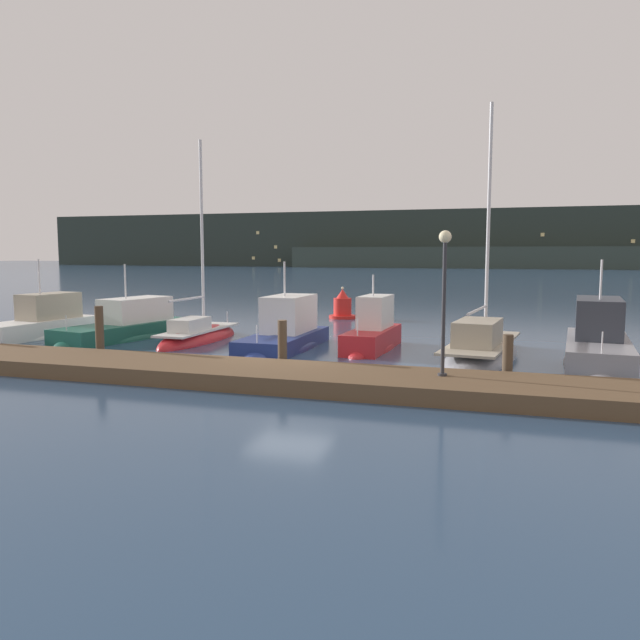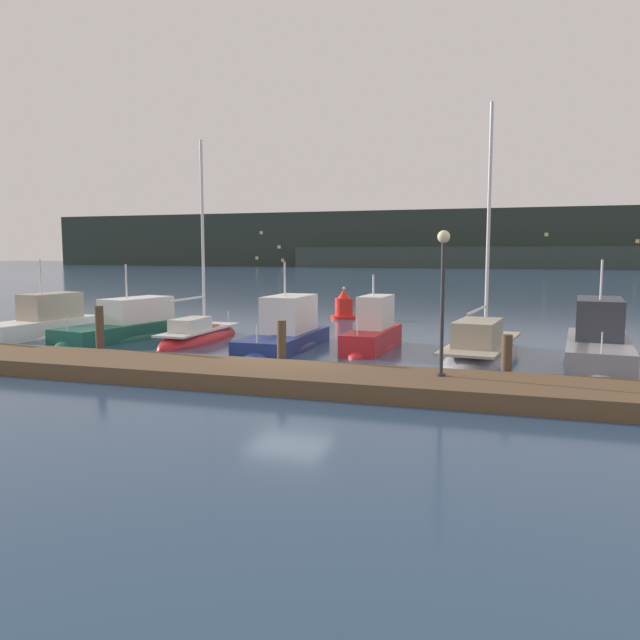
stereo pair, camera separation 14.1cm
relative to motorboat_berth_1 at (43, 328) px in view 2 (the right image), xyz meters
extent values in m
plane|color=navy|center=(12.78, -3.76, -0.35)|extent=(400.00, 400.00, 0.00)
cube|color=brown|center=(12.78, -6.01, -0.13)|extent=(35.40, 2.80, 0.45)
cylinder|color=#4C3D2D|center=(6.27, -4.36, 0.57)|extent=(0.28, 0.28, 1.84)
cylinder|color=#4C3D2D|center=(12.78, -4.36, 0.44)|extent=(0.28, 0.28, 1.59)
cylinder|color=#4C3D2D|center=(19.30, -4.36, 0.35)|extent=(0.28, 0.28, 1.41)
ellipsoid|color=white|center=(-0.01, -0.11, -0.35)|extent=(2.53, 5.95, 0.93)
cube|color=white|center=(-0.01, -0.11, 0.01)|extent=(2.31, 5.35, 0.73)
cube|color=#A39984|center=(0.05, 0.47, 0.93)|extent=(1.57, 2.67, 1.11)
cube|color=black|center=(0.18, 1.62, 1.10)|extent=(1.17, 0.35, 0.50)
cylinder|color=silver|center=(0.00, 0.01, 2.23)|extent=(0.07, 0.07, 1.48)
ellipsoid|color=#195647|center=(3.73, 0.61, -0.35)|extent=(3.45, 7.26, 1.08)
cube|color=#195647|center=(3.73, 0.61, -0.03)|extent=(3.14, 6.54, 0.64)
cube|color=silver|center=(3.86, 1.30, 0.81)|extent=(2.03, 3.29, 1.03)
cube|color=black|center=(4.11, 2.67, 0.96)|extent=(1.34, 0.46, 0.47)
cylinder|color=silver|center=(3.76, 0.75, 2.05)|extent=(0.07, 0.07, 1.45)
cylinder|color=silver|center=(3.19, -2.26, 0.59)|extent=(0.04, 0.04, 0.60)
ellipsoid|color=red|center=(7.10, 0.85, -0.35)|extent=(1.67, 5.94, 1.22)
cube|color=silver|center=(7.10, 0.85, 0.11)|extent=(1.40, 4.99, 0.08)
cube|color=silver|center=(7.11, 0.14, 0.41)|extent=(0.98, 1.91, 0.51)
cylinder|color=silver|center=(7.10, 1.32, 3.94)|extent=(0.12, 0.12, 7.66)
cylinder|color=silver|center=(7.11, -0.05, 1.44)|extent=(0.12, 2.74, 0.09)
cylinder|color=silver|center=(7.07, 3.57, 0.36)|extent=(0.04, 0.04, 0.50)
ellipsoid|color=navy|center=(11.15, 0.03, -0.35)|extent=(2.11, 6.06, 1.23)
cube|color=navy|center=(11.15, 0.03, -0.07)|extent=(1.94, 5.46, 0.57)
cube|color=silver|center=(11.15, 0.63, 0.92)|extent=(1.43, 2.67, 1.39)
cube|color=black|center=(11.14, 1.84, 1.12)|extent=(1.26, 0.27, 0.62)
cylinder|color=silver|center=(11.15, 0.15, 2.26)|extent=(0.07, 0.07, 1.31)
cylinder|color=silver|center=(11.15, -2.52, 0.52)|extent=(0.04, 0.04, 0.60)
ellipsoid|color=red|center=(14.38, 0.80, -0.35)|extent=(1.57, 4.80, 0.99)
cube|color=red|center=(14.38, 0.80, 0.03)|extent=(1.44, 4.32, 0.76)
cube|color=silver|center=(14.39, 1.28, 1.02)|extent=(1.03, 2.12, 1.22)
cube|color=black|center=(14.42, 2.23, 1.21)|extent=(0.87, 0.27, 0.55)
cylinder|color=silver|center=(14.38, 0.90, 2.04)|extent=(0.07, 0.07, 0.80)
cylinder|color=silver|center=(14.32, -1.20, 0.71)|extent=(0.04, 0.04, 0.60)
ellipsoid|color=gray|center=(18.40, 0.12, -0.35)|extent=(2.98, 7.75, 1.15)
cube|color=#A39984|center=(18.40, 0.12, 0.18)|extent=(2.50, 6.51, 0.08)
cube|color=#A39984|center=(18.29, -0.78, 0.63)|extent=(1.55, 2.55, 0.82)
cylinder|color=silver|center=(18.46, 0.72, 4.25)|extent=(0.12, 0.12, 8.13)
cylinder|color=silver|center=(18.28, -0.94, 1.40)|extent=(0.46, 3.32, 0.09)
cylinder|color=silver|center=(18.79, 3.57, 0.43)|extent=(0.04, 0.04, 0.50)
ellipsoid|color=gray|center=(22.04, -0.02, -0.35)|extent=(2.61, 7.11, 1.15)
cube|color=gray|center=(22.04, -0.02, 0.06)|extent=(2.39, 6.40, 0.81)
cube|color=#333842|center=(22.09, 0.68, 1.10)|extent=(1.64, 3.17, 1.28)
cube|color=black|center=(22.21, 2.06, 1.30)|extent=(1.25, 0.35, 0.57)
cylinder|color=silver|center=(22.05, 0.12, 2.39)|extent=(0.07, 0.07, 1.29)
cylinder|color=silver|center=(21.80, -2.93, 0.76)|extent=(0.04, 0.04, 0.60)
cylinder|color=red|center=(10.35, 11.14, -0.27)|extent=(1.48, 1.48, 0.16)
cylinder|color=red|center=(10.35, 11.14, 0.28)|extent=(0.99, 0.99, 0.95)
cone|color=red|center=(10.35, 11.14, 1.01)|extent=(0.69, 0.69, 0.50)
sphere|color=#F9EAB7|center=(10.35, 11.14, 1.31)|extent=(0.16, 0.16, 0.16)
cylinder|color=#2D2D33|center=(17.72, -5.73, 0.13)|extent=(0.24, 0.24, 0.06)
cylinder|color=#2D2D33|center=(17.72, -5.73, 1.84)|extent=(0.10, 0.10, 3.35)
sphere|color=#F9EAB7|center=(17.72, -5.73, 3.65)|extent=(0.32, 0.32, 0.32)
cube|color=#28332D|center=(12.78, 135.67, 6.50)|extent=(240.00, 16.00, 13.70)
cube|color=#333F39|center=(39.15, 125.67, 2.07)|extent=(144.00, 10.00, 4.84)
cube|color=#F4DB8C|center=(11.51, 127.62, 1.56)|extent=(0.80, 0.10, 0.80)
cube|color=#F4DB8C|center=(24.45, 127.62, 7.20)|extent=(0.80, 0.10, 0.80)
cube|color=#F4DB8C|center=(20.27, 127.62, 3.61)|extent=(0.80, 0.10, 0.80)
cube|color=#F4DB8C|center=(42.90, 127.62, 5.64)|extent=(0.80, 0.10, 0.80)
cube|color=#F4DB8C|center=(-44.76, 127.62, 8.27)|extent=(0.80, 0.10, 0.80)
cube|color=#F4DB8C|center=(-38.86, 127.62, 1.22)|extent=(0.80, 0.10, 0.80)
cube|color=#F4DB8C|center=(-29.50, 127.62, 2.24)|extent=(0.80, 0.10, 0.80)
cube|color=#F4DB8C|center=(-15.46, 127.62, 1.84)|extent=(0.80, 0.10, 0.80)
cube|color=#F4DB8C|center=(-46.06, 127.62, 1.79)|extent=(0.80, 0.10, 0.80)
cube|color=#F4DB8C|center=(-39.84, 127.62, 4.61)|extent=(0.80, 0.10, 0.80)
camera|label=1|loc=(19.49, -21.74, 3.26)|focal=35.00mm
camera|label=2|loc=(19.63, -21.70, 3.26)|focal=35.00mm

